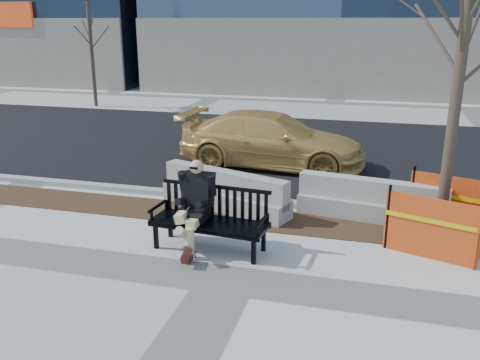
% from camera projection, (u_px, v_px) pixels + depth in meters
% --- Properties ---
extents(ground, '(120.00, 120.00, 0.00)m').
position_uv_depth(ground, '(228.00, 280.00, 8.09)').
color(ground, beige).
rests_on(ground, ground).
extents(mulch_strip, '(40.00, 1.20, 0.02)m').
position_uv_depth(mulch_strip, '(264.00, 220.00, 10.48)').
color(mulch_strip, '#47301C').
rests_on(mulch_strip, ground).
extents(asphalt_street, '(60.00, 10.40, 0.01)m').
position_uv_depth(asphalt_street, '(306.00, 149.00, 16.19)').
color(asphalt_street, black).
rests_on(asphalt_street, ground).
extents(curb, '(60.00, 0.25, 0.12)m').
position_uv_depth(curb, '(273.00, 202.00, 11.34)').
color(curb, '#9E9B93').
rests_on(curb, ground).
extents(bench, '(2.17, 0.94, 1.13)m').
position_uv_depth(bench, '(210.00, 249.00, 9.15)').
color(bench, black).
rests_on(bench, ground).
extents(seated_man, '(0.77, 1.18, 1.58)m').
position_uv_depth(seated_man, '(196.00, 246.00, 9.30)').
color(seated_man, black).
rests_on(seated_man, ground).
extents(tree_fence, '(3.00, 3.00, 5.92)m').
position_uv_depth(tree_fence, '(438.00, 243.00, 9.41)').
color(tree_fence, '#FF5D22').
rests_on(tree_fence, ground).
extents(sedan, '(5.23, 2.37, 1.49)m').
position_uv_depth(sedan, '(271.00, 166.00, 14.39)').
color(sedan, tan).
rests_on(sedan, ground).
extents(jersey_barrier_left, '(3.05, 1.56, 0.87)m').
position_uv_depth(jersey_barrier_left, '(225.00, 209.00, 11.11)').
color(jersey_barrier_left, gray).
rests_on(jersey_barrier_left, ground).
extents(jersey_barrier_right, '(3.03, 1.04, 0.85)m').
position_uv_depth(jersey_barrier_right, '(370.00, 219.00, 10.56)').
color(jersey_barrier_right, '#A6A49B').
rests_on(jersey_barrier_right, ground).
extents(far_tree_left, '(1.88, 1.88, 5.07)m').
position_uv_depth(far_tree_left, '(96.00, 106.00, 24.27)').
color(far_tree_left, '#4D3D31').
rests_on(far_tree_left, ground).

